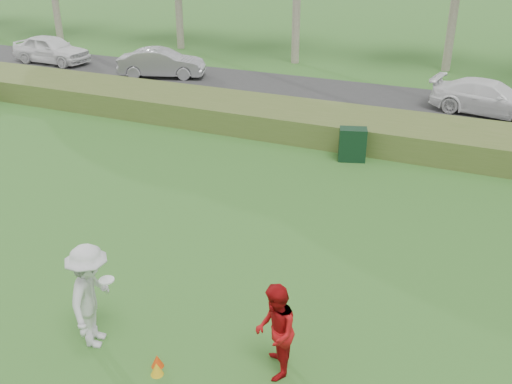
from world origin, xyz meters
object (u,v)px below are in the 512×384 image
at_px(cone_yellow, 157,369).
at_px(utility_cabinet, 352,144).
at_px(player_white, 91,296).
at_px(car_right, 490,98).
at_px(player_red, 275,332).
at_px(car_left, 51,49).
at_px(car_mid, 162,63).
at_px(cone_orange, 157,361).

xyz_separation_m(cone_yellow, utility_cabinet, (0.45, 11.08, 0.42)).
relative_size(player_white, car_right, 0.45).
xyz_separation_m(player_red, car_left, (-20.41, 17.37, -0.07)).
relative_size(cone_yellow, car_left, 0.06).
xyz_separation_m(cone_yellow, car_mid, (-11.26, 18.00, 0.64)).
bearing_deg(car_left, cone_yellow, -132.78).
distance_m(cone_yellow, car_left, 26.04).
xyz_separation_m(car_left, car_mid, (7.31, -0.25, -0.06)).
height_order(player_white, cone_yellow, player_white).
distance_m(utility_cabinet, car_mid, 13.60).
distance_m(cone_orange, car_right, 18.42).
bearing_deg(player_red, cone_orange, -93.86).
height_order(cone_orange, cone_yellow, cone_yellow).
height_order(player_white, car_right, player_white).
xyz_separation_m(cone_yellow, car_right, (4.23, 18.07, 0.61)).
bearing_deg(cone_orange, car_left, 135.61).
bearing_deg(utility_cabinet, car_mid, 131.90).
distance_m(cone_yellow, utility_cabinet, 11.10).
distance_m(cone_orange, utility_cabinet, 10.92).
bearing_deg(car_mid, utility_cabinet, -140.44).
distance_m(player_red, utility_cabinet, 10.30).
xyz_separation_m(cone_orange, cone_yellow, (0.10, -0.18, 0.00)).
distance_m(cone_orange, car_mid, 21.03).
bearing_deg(car_left, cone_orange, -132.66).
bearing_deg(cone_yellow, car_right, 76.83).
distance_m(player_white, player_red, 3.40).
height_order(cone_yellow, utility_cabinet, utility_cabinet).
bearing_deg(player_white, cone_yellow, -119.59).
bearing_deg(cone_orange, utility_cabinet, 87.08).
relative_size(utility_cabinet, car_left, 0.25).
bearing_deg(cone_yellow, car_mid, 122.01).
xyz_separation_m(player_white, car_left, (-17.07, 17.97, -0.21)).
bearing_deg(car_right, cone_orange, 175.09).
bearing_deg(car_left, car_right, -88.71).
xyz_separation_m(player_white, cone_orange, (1.39, -0.10, -0.91)).
bearing_deg(car_right, player_red, -179.17).
distance_m(player_red, cone_orange, 2.21).
xyz_separation_m(car_mid, car_right, (15.48, 0.07, -0.03)).
relative_size(player_red, cone_orange, 7.19).
bearing_deg(cone_yellow, cone_orange, 120.24).
xyz_separation_m(utility_cabinet, car_left, (-19.02, 7.17, 0.27)).
bearing_deg(cone_orange, player_white, 175.67).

